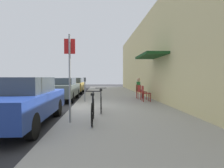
{
  "coord_description": "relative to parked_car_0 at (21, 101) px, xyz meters",
  "views": [
    {
      "loc": [
        1.28,
        -8.57,
        1.47
      ],
      "look_at": [
        2.22,
        6.11,
        0.94
      ],
      "focal_mm": 30.87,
      "sensor_mm": 36.0,
      "label": 1
    }
  ],
  "objects": [
    {
      "name": "parked_car_1",
      "position": [
        -0.0,
        6.32,
        -0.01
      ],
      "size": [
        1.8,
        4.4,
        1.41
      ],
      "color": "#47514C",
      "rests_on": "ground_plane"
    },
    {
      "name": "cafe_chair_1",
      "position": [
        4.85,
        5.41,
        -0.13
      ],
      "size": [
        0.52,
        0.52,
        0.87
      ],
      "color": "maroon",
      "rests_on": "sidewalk_slab"
    },
    {
      "name": "parked_car_2",
      "position": [
        0.0,
        11.63,
        -0.02
      ],
      "size": [
        1.8,
        4.4,
        1.4
      ],
      "color": "#A58433",
      "rests_on": "ground_plane"
    },
    {
      "name": "parking_meter",
      "position": [
        1.55,
        4.82,
        0.13
      ],
      "size": [
        0.12,
        0.1,
        1.32
      ],
      "color": "slate",
      "rests_on": "sidewalk_slab"
    },
    {
      "name": "building_facade",
      "position": [
        5.75,
        4.61,
        2.12
      ],
      "size": [
        1.4,
        32.0,
        5.75
      ],
      "color": "beige",
      "rests_on": "ground_plane"
    },
    {
      "name": "cafe_chair_2",
      "position": [
        4.85,
        6.21,
        -0.13
      ],
      "size": [
        0.5,
        0.5,
        0.87
      ],
      "color": "maroon",
      "rests_on": "sidewalk_slab"
    },
    {
      "name": "sidewalk_slab",
      "position": [
        3.35,
        4.62,
        -0.69
      ],
      "size": [
        4.5,
        32.0,
        0.12
      ],
      "primitive_type": "cube",
      "color": "#9E9B93",
      "rests_on": "ground_plane"
    },
    {
      "name": "ground_plane",
      "position": [
        1.1,
        2.62,
        -0.75
      ],
      "size": [
        60.0,
        60.0,
        0.0
      ],
      "primitive_type": "plane",
      "color": "#2D2D30"
    },
    {
      "name": "bicycle_0",
      "position": [
        2.17,
        -0.24,
        -0.27
      ],
      "size": [
        0.46,
        1.71,
        0.9
      ],
      "color": "black",
      "rests_on": "sidewalk_slab"
    },
    {
      "name": "bicycle_1",
      "position": [
        2.43,
        1.62,
        -0.27
      ],
      "size": [
        0.46,
        1.71,
        0.9
      ],
      "color": "black",
      "rests_on": "sidewalk_slab"
    },
    {
      "name": "cafe_chair_0",
      "position": [
        4.85,
        4.44,
        -0.13
      ],
      "size": [
        0.44,
        0.44,
        0.87
      ],
      "color": "maroon",
      "rests_on": "sidewalk_slab"
    },
    {
      "name": "seated_patron_2",
      "position": [
        4.91,
        6.2,
        0.06
      ],
      "size": [
        0.47,
        0.41,
        1.29
      ],
      "color": "#232838",
      "rests_on": "sidewalk_slab"
    },
    {
      "name": "street_sign",
      "position": [
        1.5,
        -0.22,
        0.89
      ],
      "size": [
        0.32,
        0.06,
        2.6
      ],
      "color": "gray",
      "rests_on": "sidewalk_slab"
    },
    {
      "name": "parked_car_0",
      "position": [
        0.0,
        0.0,
        0.0
      ],
      "size": [
        1.8,
        4.4,
        1.46
      ],
      "color": "navy",
      "rests_on": "ground_plane"
    }
  ]
}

